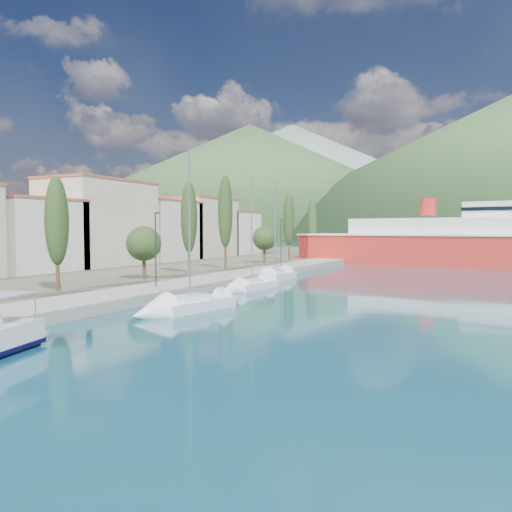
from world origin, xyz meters
The scene contains 10 objects.
ground centered at (0.00, 120.00, 0.00)m, with size 1400.00×1400.00×0.00m, color #134558.
quay centered at (-9.00, 26.00, 0.40)m, with size 5.00×88.00×0.80m, color gray.
land_strip centered at (-47.00, 36.00, 0.35)m, with size 70.00×148.00×0.70m, color #565644.
town_buildings centered at (-32.00, 36.91, 5.57)m, with size 9.20×69.20×11.30m.
tree_row centered at (-14.48, 32.75, 5.92)m, with size 3.46×65.95×11.43m.
lamp_posts centered at (-9.00, 15.20, 4.08)m, with size 0.15×46.51×6.06m.
sailboat_near centered at (-2.70, 7.32, 0.31)m, with size 4.03×8.41×11.61m.
sailboat_mid centered at (-4.45, 20.13, 0.28)m, with size 2.82×7.91×11.14m.
sailboat_far centered at (-5.91, 28.79, 0.32)m, with size 2.58×7.87×11.53m.
ferry centered at (13.21, 61.52, 3.29)m, with size 55.37×16.80×10.83m.
Camera 1 is at (16.51, -18.76, 5.42)m, focal length 35.00 mm.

